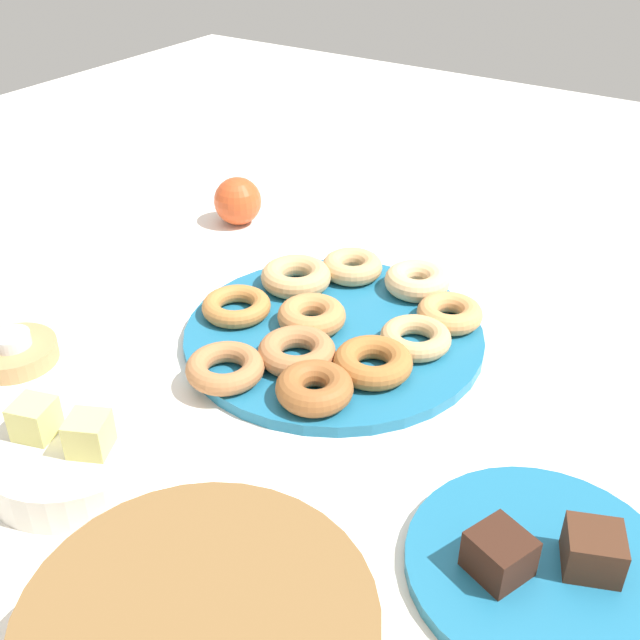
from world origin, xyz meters
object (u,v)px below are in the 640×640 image
donut_plate (334,335)px  donut_2 (296,277)px  donut_4 (415,338)px  donut_7 (236,306)px  cake_plate (541,567)px  melon_chunk_right (35,419)px  donut_5 (225,368)px  brownie_far (499,554)px  donut_6 (417,281)px  donut_8 (312,316)px  melon_chunk_left (89,434)px  fruit_bowl (74,453)px  donut_3 (373,362)px  donut_0 (294,351)px  donut_9 (352,267)px  brownie_near (593,550)px  candle_holder (14,353)px  donut_1 (314,388)px  apple (238,201)px  tealight (11,340)px  donut_10 (450,313)px

donut_plate → donut_2: donut_2 is taller
donut_4 → donut_7: (0.22, 0.06, -0.00)m
cake_plate → melon_chunk_right: (0.45, 0.14, 0.05)m
donut_5 → brownie_far: 0.36m
donut_6 → donut_8: donut_6 is taller
donut_2 → melon_chunk_left: melon_chunk_left is taller
brownie_far → donut_plate: bearing=-37.0°
donut_2 → fruit_bowl: (-0.01, 0.39, -0.01)m
donut_3 → melon_chunk_left: melon_chunk_left is taller
donut_0 → donut_6: (-0.04, -0.22, 0.00)m
donut_plate → donut_5: 0.15m
donut_8 → cake_plate: 0.41m
melon_chunk_left → donut_4: bearing=-114.2°
donut_3 → melon_chunk_left: (0.14, 0.28, 0.03)m
donut_7 → cake_plate: donut_7 is taller
donut_2 → donut_9: size_ratio=1.14×
donut_5 → brownie_near: (-0.41, 0.04, 0.01)m
donut_4 → cake_plate: size_ratio=0.37×
donut_4 → donut_5: (0.15, 0.17, 0.00)m
donut_9 → candle_holder: (0.23, 0.37, -0.02)m
donut_1 → donut_7: (0.17, -0.09, -0.00)m
donut_plate → donut_8: donut_8 is taller
donut_1 → donut_5: size_ratio=0.95×
melon_chunk_right → apple: bearing=-70.9°
donut_1 → tealight: size_ratio=1.88×
donut_7 → apple: (0.18, -0.23, 0.01)m
donut_7 → melon_chunk_left: bearing=102.1°
donut_2 → melon_chunk_right: (0.02, 0.40, 0.03)m
candle_holder → apple: apple is taller
donut_4 → donut_9: 0.18m
donut_8 → apple: apple is taller
donut_1 → tealight: donut_1 is taller
tealight → melon_chunk_right: (-0.17, 0.10, 0.03)m
donut_3 → tealight: (0.37, 0.19, 0.00)m
donut_8 → candle_holder: (0.26, 0.23, -0.02)m
fruit_bowl → melon_chunk_left: 0.05m
donut_5 → cake_plate: bearing=171.9°
donut_1 → donut_8: donut_1 is taller
donut_1 → melon_chunk_left: bearing=60.8°
donut_5 → fruit_bowl: bearing=77.9°
donut_10 → cake_plate: size_ratio=0.35×
donut_7 → donut_0: bearing=160.2°
donut_4 → brownie_near: 0.33m
donut_2 → donut_10: 0.21m
donut_0 → donut_2: bearing=-55.8°
apple → donut_0: bearing=137.4°
donut_5 → melon_chunk_left: size_ratio=2.40×
brownie_far → donut_1: bearing=-22.6°
donut_2 → apple: (0.20, -0.13, 0.01)m
donut_1 → donut_2: 0.24m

